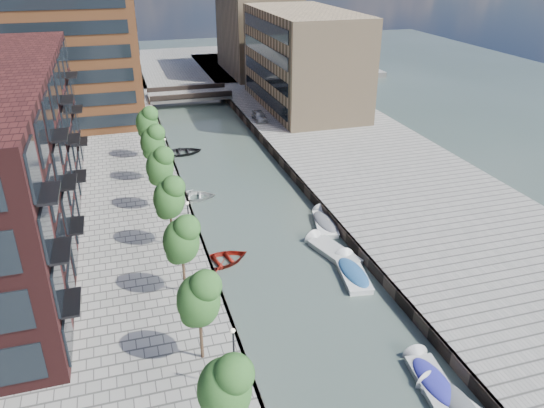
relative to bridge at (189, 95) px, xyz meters
name	(u,v)px	position (x,y,z in m)	size (l,w,h in m)	color
water	(233,176)	(0.00, -32.00, -1.39)	(300.00, 300.00, 0.00)	#38473F
quay_right	(364,157)	(16.00, -32.00, -0.89)	(20.00, 140.00, 1.00)	gray
quay_wall_left	(178,178)	(-6.10, -32.00, -0.89)	(0.25, 140.00, 1.00)	#332823
quay_wall_right	(285,166)	(6.10, -32.00, -0.89)	(0.25, 140.00, 1.00)	#332823
far_closure	(169,67)	(0.00, 28.00, -0.89)	(80.00, 40.00, 1.00)	gray
apartment_block	(12,158)	(-20.00, -42.00, 6.61)	(8.00, 38.00, 14.00)	black
tower	(60,7)	(-17.00, -7.00, 14.61)	(18.00, 18.00, 30.00)	brown
tan_block_near	(303,59)	(16.00, -10.00, 6.61)	(12.00, 25.00, 14.00)	#9B805F
tan_block_far	(257,29)	(16.00, 16.00, 7.61)	(12.00, 20.00, 16.00)	#9B805F
bridge	(189,95)	(0.00, 0.00, 0.00)	(13.00, 6.00, 1.30)	gray
tree_0	(224,386)	(-8.50, -68.00, 3.92)	(2.50, 2.50, 5.95)	#382619
tree_1	(198,297)	(-8.50, -61.00, 3.92)	(2.50, 2.50, 5.95)	#382619
tree_2	(181,238)	(-8.50, -54.00, 3.92)	(2.50, 2.50, 5.95)	#382619
tree_3	(169,196)	(-8.50, -47.00, 3.92)	(2.50, 2.50, 5.95)	#382619
tree_4	(160,165)	(-8.50, -40.00, 3.92)	(2.50, 2.50, 5.95)	#382619
tree_5	(152,141)	(-8.50, -33.00, 3.92)	(2.50, 2.50, 5.95)	#382619
tree_6	(147,121)	(-8.50, -26.00, 3.92)	(2.50, 2.50, 5.95)	#382619
lamp_0	(234,353)	(-7.20, -64.00, 2.12)	(0.24, 0.24, 4.12)	black
lamp_1	(189,220)	(-7.20, -48.00, 2.12)	(0.24, 0.24, 4.12)	black
lamp_2	(166,153)	(-7.20, -32.00, 2.12)	(0.24, 0.24, 4.12)	black
sloop_2	(221,263)	(-5.05, -49.53, -1.39)	(3.45, 4.83, 1.00)	maroon
sloop_3	(192,199)	(-5.37, -36.67, -1.39)	(3.44, 4.81, 1.00)	silver
sloop_4	(182,154)	(-4.56, -23.42, -1.39)	(3.57, 5.00, 1.04)	black
motorboat_0	(430,379)	(4.11, -65.81, -1.19)	(2.27, 5.14, 1.66)	#B6B6B4
motorboat_1	(453,403)	(4.34, -67.79, -1.20)	(2.87, 4.89, 1.54)	silver
motorboat_2	(329,250)	(4.04, -50.23, -1.28)	(3.33, 5.78, 1.83)	#B4B5B3
motorboat_3	(351,272)	(4.42, -53.98, -1.17)	(2.63, 5.56, 1.78)	silver
motorboat_4	(325,222)	(5.52, -45.58, -1.18)	(2.97, 5.51, 1.75)	white
car	(259,115)	(7.58, -15.50, 0.28)	(1.59, 3.95, 1.35)	#A6A7AA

